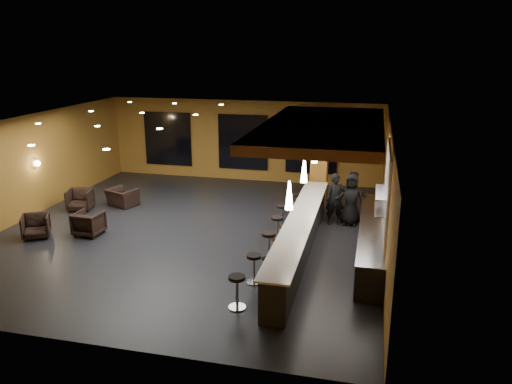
% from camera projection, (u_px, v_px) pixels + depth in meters
% --- Properties ---
extents(floor, '(12.00, 13.00, 0.10)m').
position_uv_depth(floor, '(193.00, 232.00, 16.19)').
color(floor, black).
rests_on(floor, ground).
extents(ceiling, '(12.00, 13.00, 0.10)m').
position_uv_depth(ceiling, '(188.00, 121.00, 15.15)').
color(ceiling, black).
extents(wall_back, '(12.00, 0.10, 3.50)m').
position_uv_depth(wall_back, '(244.00, 141.00, 21.77)').
color(wall_back, '#946321').
rests_on(wall_back, floor).
extents(wall_front, '(12.00, 0.10, 3.50)m').
position_uv_depth(wall_front, '(70.00, 265.00, 9.56)').
color(wall_front, '#946321').
rests_on(wall_front, floor).
extents(wall_left, '(0.10, 13.00, 3.50)m').
position_uv_depth(wall_left, '(23.00, 168.00, 17.01)').
color(wall_left, '#946321').
rests_on(wall_left, floor).
extents(wall_right, '(0.10, 13.00, 3.50)m').
position_uv_depth(wall_right, '(389.00, 191.00, 14.33)').
color(wall_right, '#946321').
rests_on(wall_right, floor).
extents(wood_soffit, '(3.60, 8.00, 0.28)m').
position_uv_depth(wood_soffit, '(323.00, 127.00, 15.25)').
color(wood_soffit, '#AA6031').
rests_on(wood_soffit, ceiling).
extents(window_left, '(2.20, 0.06, 2.40)m').
position_uv_depth(window_left, '(168.00, 139.00, 22.46)').
color(window_left, black).
rests_on(window_left, wall_back).
extents(window_center, '(2.20, 0.06, 2.40)m').
position_uv_depth(window_center, '(243.00, 142.00, 21.69)').
color(window_center, black).
rests_on(window_center, wall_back).
extents(window_right, '(2.20, 0.06, 2.40)m').
position_uv_depth(window_right, '(312.00, 145.00, 21.02)').
color(window_right, black).
rests_on(window_right, wall_back).
extents(tile_backsplash, '(0.06, 3.20, 2.40)m').
position_uv_depth(tile_backsplash, '(387.00, 192.00, 13.34)').
color(tile_backsplash, white).
rests_on(tile_backsplash, wall_right).
extents(bar_counter, '(0.60, 8.00, 1.00)m').
position_uv_depth(bar_counter, '(300.00, 237.00, 14.29)').
color(bar_counter, black).
rests_on(bar_counter, floor).
extents(bar_top, '(0.78, 8.10, 0.05)m').
position_uv_depth(bar_top, '(300.00, 220.00, 14.14)').
color(bar_top, white).
rests_on(bar_top, bar_counter).
extents(prep_counter, '(0.70, 6.00, 0.86)m').
position_uv_depth(prep_counter, '(371.00, 239.00, 14.33)').
color(prep_counter, black).
rests_on(prep_counter, floor).
extents(prep_top, '(0.72, 6.00, 0.03)m').
position_uv_depth(prep_top, '(372.00, 224.00, 14.20)').
color(prep_top, silver).
rests_on(prep_top, prep_counter).
extents(wall_shelf_lower, '(0.30, 1.50, 0.03)m').
position_uv_depth(wall_shelf_lower, '(380.00, 208.00, 13.30)').
color(wall_shelf_lower, silver).
rests_on(wall_shelf_lower, wall_right).
extents(wall_shelf_upper, '(0.30, 1.50, 0.03)m').
position_uv_depth(wall_shelf_upper, '(382.00, 192.00, 13.17)').
color(wall_shelf_upper, silver).
rests_on(wall_shelf_upper, wall_right).
extents(column, '(0.60, 0.60, 3.50)m').
position_uv_depth(column, '(319.00, 160.00, 18.22)').
color(column, '#985E22').
rests_on(column, floor).
extents(wall_sconce, '(0.22, 0.22, 0.22)m').
position_uv_depth(wall_sconce, '(37.00, 163.00, 17.43)').
color(wall_sconce, '#FFE5B2').
rests_on(wall_sconce, wall_left).
extents(pendant_0, '(0.20, 0.20, 0.70)m').
position_uv_depth(pendant_0, '(289.00, 195.00, 11.89)').
color(pendant_0, white).
rests_on(pendant_0, wood_soffit).
extents(pendant_1, '(0.20, 0.20, 0.70)m').
position_uv_depth(pendant_1, '(304.00, 170.00, 14.22)').
color(pendant_1, white).
rests_on(pendant_1, wood_soffit).
extents(pendant_2, '(0.20, 0.20, 0.70)m').
position_uv_depth(pendant_2, '(315.00, 152.00, 16.55)').
color(pendant_2, white).
rests_on(pendant_2, wood_soffit).
extents(staff_a, '(0.71, 0.55, 1.74)m').
position_uv_depth(staff_a, '(335.00, 199.00, 16.50)').
color(staff_a, black).
rests_on(staff_a, floor).
extents(staff_b, '(1.01, 0.89, 1.73)m').
position_uv_depth(staff_b, '(354.00, 197.00, 16.76)').
color(staff_b, black).
rests_on(staff_b, floor).
extents(staff_c, '(0.88, 0.60, 1.75)m').
position_uv_depth(staff_c, '(351.00, 200.00, 16.47)').
color(staff_c, black).
rests_on(staff_c, floor).
extents(armchair_a, '(1.09, 1.10, 0.74)m').
position_uv_depth(armchair_a, '(36.00, 226.00, 15.52)').
color(armchair_a, black).
rests_on(armchair_a, floor).
extents(armchair_b, '(0.84, 0.86, 0.76)m').
position_uv_depth(armchair_b, '(89.00, 223.00, 15.73)').
color(armchair_b, black).
rests_on(armchair_b, floor).
extents(armchair_c, '(1.02, 1.03, 0.78)m').
position_uv_depth(armchair_c, '(80.00, 200.00, 18.08)').
color(armchair_c, black).
rests_on(armchair_c, floor).
extents(armchair_d, '(1.25, 1.18, 0.66)m').
position_uv_depth(armchair_d, '(122.00, 197.00, 18.55)').
color(armchair_d, black).
rests_on(armchair_d, floor).
extents(bar_stool_0, '(0.41, 0.41, 0.80)m').
position_uv_depth(bar_stool_0, '(237.00, 288.00, 11.30)').
color(bar_stool_0, silver).
rests_on(bar_stool_0, floor).
extents(bar_stool_1, '(0.39, 0.39, 0.76)m').
position_uv_depth(bar_stool_1, '(254.00, 265.00, 12.52)').
color(bar_stool_1, silver).
rests_on(bar_stool_1, floor).
extents(bar_stool_2, '(0.42, 0.42, 0.82)m').
position_uv_depth(bar_stool_2, '(269.00, 243.00, 13.82)').
color(bar_stool_2, silver).
rests_on(bar_stool_2, floor).
extents(bar_stool_3, '(0.39, 0.39, 0.77)m').
position_uv_depth(bar_stool_3, '(277.00, 226.00, 15.20)').
color(bar_stool_3, silver).
rests_on(bar_stool_3, floor).
extents(bar_stool_4, '(0.39, 0.39, 0.78)m').
position_uv_depth(bar_stool_4, '(282.00, 213.00, 16.29)').
color(bar_stool_4, silver).
rests_on(bar_stool_4, floor).
extents(bar_stool_5, '(0.38, 0.38, 0.74)m').
position_uv_depth(bar_stool_5, '(294.00, 201.00, 17.64)').
color(bar_stool_5, silver).
rests_on(bar_stool_5, floor).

